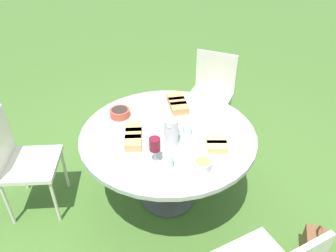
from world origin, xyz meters
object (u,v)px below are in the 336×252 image
Objects in this scene: dining_table at (168,142)px; water_pitcher at (171,132)px; chair_far_back at (18,158)px; chair_near_right at (212,89)px; wine_glass at (155,145)px; handbag at (314,252)px.

water_pitcher is at bearing 25.70° from dining_table.
chair_far_back is 4.30× the size of water_pitcher.
chair_near_right is at bearing 141.03° from chair_far_back.
dining_table is 0.42m from wine_glass.
dining_table is 1.18m from chair_far_back.
chair_far_back is at bearing -87.31° from wine_glass.
water_pitcher reaches higher than chair_far_back.
chair_far_back is at bearing -88.19° from handbag.
wine_glass is at bearing -89.03° from handbag.
wine_glass reaches higher than dining_table.
wine_glass is 0.53× the size of handbag.
water_pitcher is 0.23m from wine_glass.
handbag is at bearing 90.97° from wine_glass.
wine_glass is (0.35, 0.01, 0.23)m from dining_table.
water_pitcher is 0.56× the size of handbag.
dining_table is 1.17m from chair_near_right.
handbag is (-0.07, 2.28, -0.40)m from chair_far_back.
dining_table is 1.32m from handbag.
chair_near_right is at bearing 175.86° from water_pitcher.
chair_far_back is 2.32m from handbag.
chair_far_back is at bearing -38.97° from chair_near_right.
handbag is at bearing 91.81° from chair_far_back.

